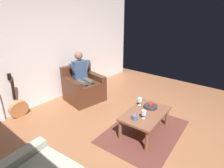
{
  "coord_description": "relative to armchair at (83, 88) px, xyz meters",
  "views": [
    {
      "loc": [
        2.53,
        1.16,
        2.12
      ],
      "look_at": [
        -0.34,
        -1.18,
        0.65
      ],
      "focal_mm": 29.12,
      "sensor_mm": 36.0,
      "label": 1
    }
  ],
  "objects": [
    {
      "name": "rug",
      "position": [
        0.21,
        1.9,
        -0.31
      ],
      "size": [
        1.76,
        1.31,
        0.01
      ],
      "primitive_type": "cube",
      "rotation": [
        0.0,
        0.0,
        0.06
      ],
      "color": "brown",
      "rests_on": "ground"
    },
    {
      "name": "wall_back",
      "position": [
        0.31,
        -0.66,
        1.04
      ],
      "size": [
        5.75,
        0.06,
        2.71
      ],
      "primitive_type": "cube",
      "color": "silver",
      "rests_on": "ground"
    },
    {
      "name": "fruit_bowl",
      "position": [
        -0.01,
        1.89,
        0.13
      ],
      "size": [
        0.25,
        0.25,
        0.11
      ],
      "color": "#2E2C2E",
      "rests_on": "coffee_table"
    },
    {
      "name": "candle_jar",
      "position": [
        0.54,
        1.88,
        0.14
      ],
      "size": [
        0.1,
        0.1,
        0.08
      ],
      "primitive_type": "cylinder",
      "color": "#44618D",
      "rests_on": "coffee_table"
    },
    {
      "name": "ground_plane",
      "position": [
        0.31,
        2.1,
        -0.32
      ],
      "size": [
        6.54,
        6.54,
        0.0
      ],
      "primitive_type": "plane",
      "color": "#945D3C"
    },
    {
      "name": "armchair",
      "position": [
        0.0,
        0.0,
        0.0
      ],
      "size": [
        0.96,
        0.92,
        0.88
      ],
      "rotation": [
        0.0,
        0.0,
        -0.17
      ],
      "color": "#4C291A",
      "rests_on": "ground"
    },
    {
      "name": "guitar",
      "position": [
        1.46,
        -0.45,
        -0.09
      ],
      "size": [
        0.39,
        0.24,
        0.97
      ],
      "color": "#BB7744",
      "rests_on": "ground"
    },
    {
      "name": "wine_glass_far",
      "position": [
        0.04,
        1.67,
        0.2
      ],
      "size": [
        0.08,
        0.08,
        0.15
      ],
      "color": "silver",
      "rests_on": "coffee_table"
    },
    {
      "name": "person_seated",
      "position": [
        -0.0,
        -0.01,
        0.34
      ],
      "size": [
        0.61,
        0.6,
        1.23
      ],
      "rotation": [
        0.0,
        0.0,
        -0.17
      ],
      "color": "#354E6B",
      "rests_on": "ground"
    },
    {
      "name": "wine_glass_near",
      "position": [
        0.4,
        1.97,
        0.19
      ],
      "size": [
        0.08,
        0.08,
        0.15
      ],
      "color": "silver",
      "rests_on": "coffee_table"
    },
    {
      "name": "coffee_table",
      "position": [
        0.21,
        1.9,
        0.04
      ],
      "size": [
        1.03,
        0.67,
        0.41
      ],
      "rotation": [
        0.0,
        0.0,
        0.06
      ],
      "color": "brown",
      "rests_on": "ground"
    }
  ]
}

